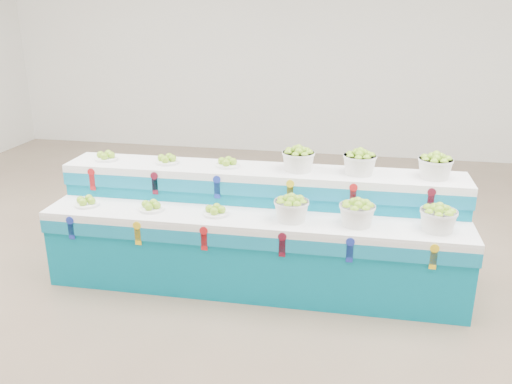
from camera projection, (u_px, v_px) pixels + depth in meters
ground at (218, 296)px, 4.72m from camera, size 10.00×10.00×0.00m
back_wall at (295, 33)px, 8.68m from camera, size 10.00×0.00×10.00m
display_stand at (256, 229)px, 4.85m from camera, size 3.73×1.00×1.02m
plate_lower_left at (86, 201)px, 4.82m from camera, size 0.23×0.23×0.09m
plate_lower_mid at (151, 205)px, 4.71m from camera, size 0.23×0.23×0.09m
plate_lower_right at (216, 210)px, 4.61m from camera, size 0.23×0.23×0.09m
basket_lower_left at (291, 208)px, 4.47m from camera, size 0.30×0.30×0.22m
basket_lower_mid at (357, 212)px, 4.38m from camera, size 0.30×0.30×0.22m
basket_lower_right at (438, 218)px, 4.26m from camera, size 0.30×0.30×0.22m
plate_upper_left at (106, 155)px, 5.14m from camera, size 0.23×0.23×0.09m
plate_upper_mid at (167, 159)px, 5.03m from camera, size 0.23×0.23×0.09m
plate_upper_right at (227, 162)px, 4.93m from camera, size 0.23×0.23×0.09m
basket_upper_left at (298, 159)px, 4.80m from camera, size 0.30×0.30×0.22m
basket_upper_mid at (360, 162)px, 4.70m from camera, size 0.30×0.30×0.22m
basket_upper_right at (435, 166)px, 4.59m from camera, size 0.30×0.30×0.22m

